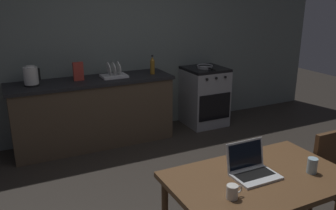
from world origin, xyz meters
TOP-DOWN VIEW (x-y plane):
  - ground_plane at (0.00, 0.00)m, footprint 12.00×12.00m
  - back_wall at (0.30, 2.31)m, footprint 6.40×0.10m
  - kitchen_counter at (-0.53, 1.96)m, footprint 2.16×0.64m
  - stove_oven at (1.23, 1.96)m, footprint 0.60×0.62m
  - dining_table at (-0.06, -0.84)m, footprint 1.29×0.80m
  - laptop at (-0.09, -0.79)m, footprint 0.32×0.26m
  - electric_kettle at (-1.27, 1.96)m, footprint 0.20×0.18m
  - bottle at (0.33, 1.91)m, footprint 0.06×0.06m
  - frying_pan at (1.21, 1.94)m, footprint 0.24×0.42m
  - coffee_mug at (-0.40, -0.98)m, footprint 0.11×0.07m
  - drinking_glass at (0.32, -0.96)m, footprint 0.07×0.07m
  - cereal_box at (-0.69, 1.98)m, footprint 0.13×0.05m
  - dish_rack at (-0.22, 1.96)m, footprint 0.34×0.26m

SIDE VIEW (x-z plane):
  - ground_plane at x=0.00m, z-range 0.00..0.00m
  - stove_oven at x=1.23m, z-range 0.00..0.91m
  - kitchen_counter at x=-0.53m, z-range 0.00..0.91m
  - dining_table at x=-0.06m, z-range 0.30..1.05m
  - laptop at x=-0.09m, z-range 0.69..0.91m
  - coffee_mug at x=-0.40m, z-range 0.75..0.84m
  - drinking_glass at x=0.32m, z-range 0.75..0.87m
  - frying_pan at x=1.21m, z-range 0.91..0.96m
  - dish_rack at x=-0.22m, z-range 0.85..1.06m
  - electric_kettle at x=-1.27m, z-range 0.90..1.15m
  - cereal_box at x=-0.69m, z-range 0.91..1.15m
  - bottle at x=0.33m, z-range 0.90..1.17m
  - back_wall at x=0.30m, z-range 0.00..2.75m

